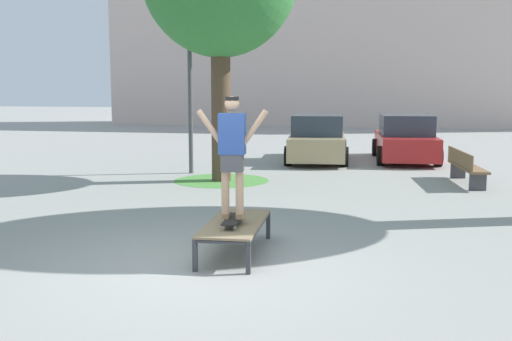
% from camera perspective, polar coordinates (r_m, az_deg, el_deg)
% --- Properties ---
extents(ground_plane, '(120.00, 120.00, 0.00)m').
position_cam_1_polar(ground_plane, '(8.17, -5.59, -9.00)').
color(ground_plane, '#999993').
extents(building_facade, '(28.86, 4.00, 14.92)m').
position_cam_1_polar(building_facade, '(38.42, 8.25, 15.42)').
color(building_facade, beige).
rests_on(building_facade, ground).
extents(skate_box, '(0.84, 1.93, 0.46)m').
position_cam_1_polar(skate_box, '(8.65, -1.99, -5.19)').
color(skate_box, '#38383D').
rests_on(skate_box, ground).
extents(skateboard, '(0.26, 0.81, 0.09)m').
position_cam_1_polar(skateboard, '(8.45, -2.22, -4.65)').
color(skateboard, black).
rests_on(skateboard, skate_box).
extents(skater, '(1.00, 0.31, 1.69)m').
position_cam_1_polar(skater, '(8.29, -2.26, 2.08)').
color(skater, tan).
rests_on(skater, skateboard).
extents(grass_patch_mid_back, '(2.43, 2.43, 0.01)m').
position_cam_1_polar(grass_patch_mid_back, '(15.44, -3.28, -0.94)').
color(grass_patch_mid_back, '#519342').
rests_on(grass_patch_mid_back, ground).
extents(car_tan, '(2.17, 4.32, 1.50)m').
position_cam_1_polar(car_tan, '(19.50, 5.81, 2.91)').
color(car_tan, tan).
rests_on(car_tan, ground).
extents(car_red, '(2.12, 4.30, 1.50)m').
position_cam_1_polar(car_red, '(20.03, 13.92, 2.85)').
color(car_red, red).
rests_on(car_red, ground).
extents(park_bench, '(0.69, 2.43, 0.83)m').
position_cam_1_polar(park_bench, '(15.69, 19.17, 0.41)').
color(park_bench, brown).
rests_on(park_bench, ground).
extents(light_post, '(0.36, 0.36, 5.83)m').
position_cam_1_polar(light_post, '(16.76, -6.33, 12.82)').
color(light_post, '#4C4C51').
rests_on(light_post, ground).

